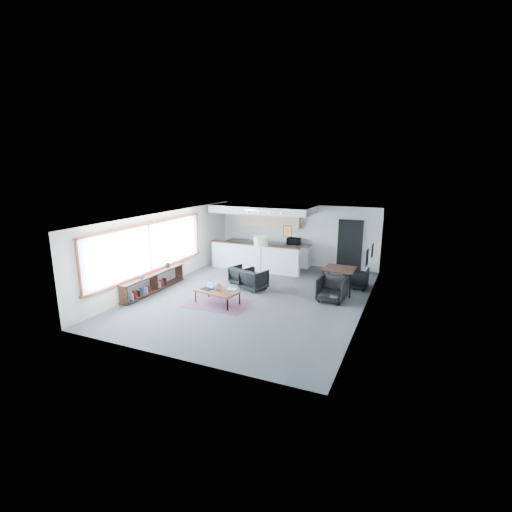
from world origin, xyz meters
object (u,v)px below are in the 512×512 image
at_px(armchair_left, 242,274).
at_px(armchair_right, 254,278).
at_px(ceramic_pot, 217,286).
at_px(floor_lamp, 261,243).
at_px(dining_chair_far, 356,279).
at_px(dining_table, 340,270).
at_px(microwave, 294,240).
at_px(coffee_table, 217,291).
at_px(book_stack, 232,290).
at_px(laptop, 208,287).
at_px(dining_chair_near, 332,290).

distance_m(armchair_left, armchair_right, 0.77).
xyz_separation_m(ceramic_pot, armchair_right, (0.46, 1.72, -0.18)).
bearing_deg(floor_lamp, dining_chair_far, 14.33).
bearing_deg(dining_table, armchair_right, -162.13).
relative_size(floor_lamp, microwave, 3.33).
distance_m(ceramic_pot, dining_table, 4.15).
height_order(coffee_table, armchair_right, armchair_right).
bearing_deg(book_stack, laptop, -176.09).
bearing_deg(dining_table, armchair_left, -171.71).
bearing_deg(armchair_right, armchair_left, -13.76).
bearing_deg(microwave, dining_chair_far, -32.65).
bearing_deg(dining_chair_near, dining_chair_far, 76.62).
height_order(floor_lamp, dining_table, floor_lamp).
distance_m(dining_chair_far, microwave, 3.66).
bearing_deg(ceramic_pot, dining_table, 39.02).
xyz_separation_m(floor_lamp, dining_chair_far, (3.27, 0.84, -1.17)).
height_order(book_stack, microwave, microwave).
height_order(armchair_right, microwave, microwave).
relative_size(coffee_table, armchair_right, 1.82).
xyz_separation_m(book_stack, armchair_left, (-0.68, 2.05, -0.13)).
xyz_separation_m(ceramic_pot, microwave, (0.71, 5.31, 0.53)).
bearing_deg(floor_lamp, ceramic_pot, -99.35).
height_order(coffee_table, armchair_left, armchair_left).
height_order(armchair_right, dining_table, dining_table).
bearing_deg(ceramic_pot, armchair_right, 75.01).
distance_m(dining_table, dining_chair_near, 1.00).
xyz_separation_m(ceramic_pot, dining_chair_near, (3.19, 1.69, -0.21)).
distance_m(coffee_table, dining_chair_near, 3.62).
xyz_separation_m(laptop, book_stack, (0.82, 0.06, -0.02)).
xyz_separation_m(dining_table, dining_chair_near, (-0.03, -0.92, -0.40)).
bearing_deg(armchair_left, dining_chair_near, -167.10).
distance_m(coffee_table, floor_lamp, 2.74).
bearing_deg(floor_lamp, armchair_right, -85.91).
bearing_deg(dining_chair_far, microwave, -34.10).
bearing_deg(dining_chair_far, laptop, 39.28).
relative_size(laptop, armchair_right, 0.51).
bearing_deg(book_stack, dining_chair_far, 45.42).
xyz_separation_m(armchair_right, floor_lamp, (-0.05, 0.75, 1.12)).
bearing_deg(armchair_left, dining_table, -151.74).
xyz_separation_m(ceramic_pot, floor_lamp, (0.41, 2.47, 0.94)).
relative_size(laptop, dining_chair_far, 0.59).
relative_size(laptop, book_stack, 1.07).
bearing_deg(laptop, floor_lamp, 88.70).
height_order(coffee_table, floor_lamp, floor_lamp).
distance_m(floor_lamp, dining_chair_near, 3.11).
relative_size(floor_lamp, dining_chair_far, 2.55).
xyz_separation_m(book_stack, dining_chair_far, (3.20, 3.24, -0.15)).
xyz_separation_m(coffee_table, armchair_left, (-0.20, 2.11, -0.05)).
xyz_separation_m(laptop, dining_chair_near, (3.52, 1.68, -0.15)).
height_order(armchair_left, dining_chair_near, dining_chair_near).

